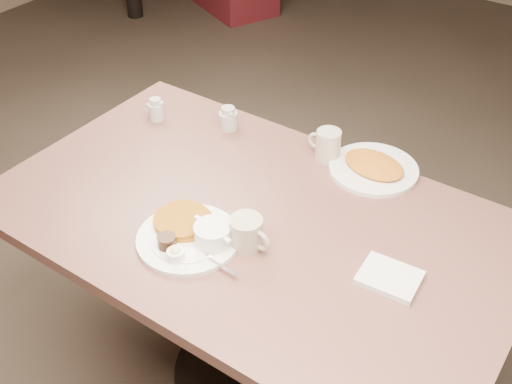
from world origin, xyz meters
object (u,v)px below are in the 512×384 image
Objects in this scene: coffee_mug_far at (327,145)px; hash_plate at (374,167)px; diner_table at (252,258)px; coffee_mug_near at (247,233)px; main_plate at (192,234)px; creamer_left at (156,110)px; creamer_right at (228,119)px.

hash_plate is at bearing 7.67° from coffee_mug_far.
hash_plate is (0.19, 0.39, 0.18)m from diner_table.
coffee_mug_near is at bearing -60.73° from diner_table.
coffee_mug_near is (0.06, -0.11, 0.22)m from diner_table.
coffee_mug_far is (0.11, 0.55, 0.03)m from main_plate.
coffee_mug_near is at bearing -28.73° from creamer_left.
diner_table is 13.37× the size of coffee_mug_far.
creamer_right is 0.25× the size of hash_plate.
creamer_right is (-0.39, 0.45, -0.01)m from coffee_mug_near.
diner_table is at bearing -116.02° from hash_plate.
main_plate is 0.15m from coffee_mug_near.
coffee_mug_far reaches higher than hash_plate.
coffee_mug_near is 0.60m from creamer_right.
creamer_right is 0.52m from hash_plate.
diner_table is at bearing -45.14° from creamer_right.
coffee_mug_far reaches higher than creamer_left.
creamer_left and creamer_right have the same top height.
creamer_left is (-0.61, -0.13, -0.01)m from coffee_mug_far.
hash_plate is at bearing 75.76° from coffee_mug_near.
creamer_right is (-0.37, -0.03, -0.01)m from coffee_mug_far.
hash_plate is at bearing 63.98° from diner_table.
creamer_right is at bearing 134.86° from diner_table.
diner_table is 18.75× the size of creamer_left.
creamer_left is at bearing -158.14° from creamer_right.
creamer_left is (-0.64, 0.35, -0.01)m from coffee_mug_near.
coffee_mug_near is at bearing -86.58° from coffee_mug_far.
creamer_left is at bearing -168.73° from hash_plate.
main_plate is at bearing -114.77° from hash_plate.
hash_plate reaches higher than diner_table.
creamer_left is at bearing -167.81° from coffee_mug_far.
diner_table is at bearing -22.44° from creamer_left.
coffee_mug_far is 1.40× the size of creamer_left.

